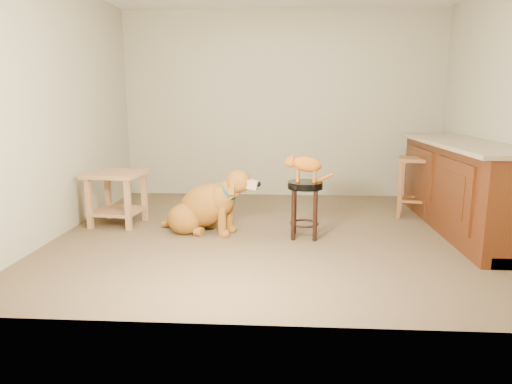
# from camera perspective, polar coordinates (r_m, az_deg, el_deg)

# --- Properties ---
(floor) EXTENTS (4.50, 4.00, 0.01)m
(floor) POSITION_cam_1_polar(r_m,az_deg,el_deg) (4.78, 3.01, -5.17)
(floor) COLOR brown
(floor) RESTS_ON ground
(room_shell) EXTENTS (4.54, 4.04, 2.62)m
(room_shell) POSITION_cam_1_polar(r_m,az_deg,el_deg) (4.60, 3.23, 15.30)
(room_shell) COLOR #9F9C80
(room_shell) RESTS_ON ground
(cabinet_run) EXTENTS (0.70, 2.56, 0.94)m
(cabinet_run) POSITION_cam_1_polar(r_m,az_deg,el_deg) (5.32, 24.52, 0.38)
(cabinet_run) COLOR #50240E
(cabinet_run) RESTS_ON ground
(padded_stool) EXTENTS (0.35, 0.35, 0.57)m
(padded_stool) POSITION_cam_1_polar(r_m,az_deg,el_deg) (4.56, 6.13, -0.77)
(padded_stool) COLOR black
(padded_stool) RESTS_ON ground
(wood_stool) EXTENTS (0.47, 0.47, 0.70)m
(wood_stool) POSITION_cam_1_polar(r_m,az_deg,el_deg) (5.69, 19.13, 0.68)
(wood_stool) COLOR brown
(wood_stool) RESTS_ON ground
(side_table) EXTENTS (0.62, 0.62, 0.59)m
(side_table) POSITION_cam_1_polar(r_m,az_deg,el_deg) (5.25, -16.98, 0.23)
(side_table) COLOR #9B6F48
(side_table) RESTS_ON ground
(golden_retriever) EXTENTS (1.10, 0.65, 0.73)m
(golden_retriever) POSITION_cam_1_polar(r_m,az_deg,el_deg) (4.78, -6.30, -1.86)
(golden_retriever) COLOR brown
(golden_retriever) RESTS_ON ground
(tabby_kitten) EXTENTS (0.49, 0.17, 0.31)m
(tabby_kitten) POSITION_cam_1_polar(r_m,az_deg,el_deg) (4.51, 6.07, 3.37)
(tabby_kitten) COLOR #A55310
(tabby_kitten) RESTS_ON padded_stool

